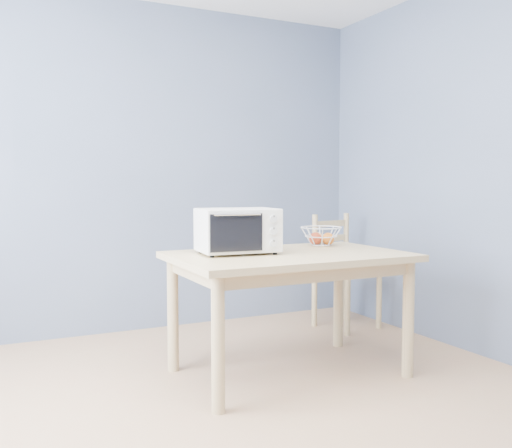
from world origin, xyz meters
name	(u,v)px	position (x,y,z in m)	size (l,w,h in m)	color
room	(251,154)	(0.00, 0.00, 1.30)	(4.01, 4.51, 2.61)	tan
dining_table	(289,270)	(0.63, 0.78, 0.65)	(1.40, 0.90, 0.75)	tan
toaster_oven	(235,230)	(0.32, 0.89, 0.89)	(0.49, 0.37, 0.27)	white
fruit_basket	(321,236)	(1.03, 1.05, 0.82)	(0.35, 0.35, 0.13)	silver
dining_chair	(343,271)	(1.61, 1.62, 0.46)	(0.51, 0.51, 0.92)	tan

